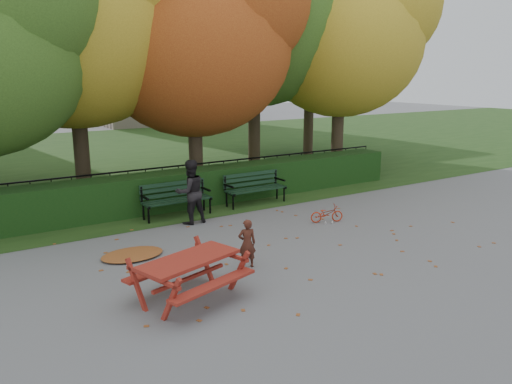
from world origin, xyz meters
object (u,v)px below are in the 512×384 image
tree_g (320,32)px  bench_right (254,186)px  tree_d (268,3)px  bench_left (176,196)px  picnic_table (189,267)px  child (247,243)px  bicycle (327,214)px  tree_e (353,31)px  tree_c (206,32)px  adult (190,192)px  tree_b (85,7)px

tree_g → bench_right: (-7.23, -6.06, -4.85)m
tree_d → tree_g: tree_d is taller
bench_left → picnic_table: 5.04m
bench_left → child: (-0.28, -4.01, -0.05)m
child → tree_g: bearing=-116.4°
bench_left → bicycle: size_ratio=2.17×
tree_e → tree_g: 4.39m
tree_e → bench_right: 7.38m
bench_left → bench_right: bearing=0.0°
tree_c → adult: size_ratio=5.03×
tree_b → bench_right: (3.54, -3.04, -4.88)m
tree_c → adult: 5.47m
bench_left → tree_c: bearing=46.6°
tree_e → tree_b: bearing=173.8°
tree_b → adult: bearing=-72.8°
tree_d → tree_g: size_ratio=1.12×
bench_left → adult: 0.85m
adult → bicycle: size_ratio=1.92×
tree_d → bicycle: tree_d is taller
picnic_table → tree_d: bearing=33.0°
tree_b → bicycle: bearing=-53.8°
tree_e → bench_right: (-5.42, -2.07, -4.56)m
tree_g → bench_right: tree_g is taller
tree_b → adult: tree_b is taller
tree_g → adult: 12.64m
child → bench_left: bearing=-75.8°
tree_d → child: size_ratio=10.11×
tree_c → bicycle: bearing=-80.5°
tree_b → bench_right: size_ratio=4.88×
tree_b → adult: 6.12m
tree_d → tree_c: bearing=-157.4°
bench_left → adult: adult is taller
tree_c → bicycle: (0.81, -4.80, -4.61)m
child → adult: bearing=-77.7°
bench_left → child: child is taller
tree_d → bicycle: (-2.24, -6.07, -5.76)m
bench_right → picnic_table: bench_right is taller
picnic_table → child: child is taller
picnic_table → bicycle: bearing=7.9°
tree_e → bench_right: tree_e is taller
tree_e → picnic_table: bearing=-144.9°
tree_b → tree_c: tree_b is taller
tree_d → bench_left: tree_d is taller
bench_right → child: bearing=-123.8°
tree_e → adult: size_ratio=5.12×
tree_g → picnic_table: (-11.44, -10.77, -4.81)m
tree_b → tree_d: (6.32, 0.48, 0.58)m
tree_c → tree_e: (5.69, -0.19, 0.26)m
tree_e → tree_d: bearing=151.1°
bench_left → tree_e: bearing=14.8°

